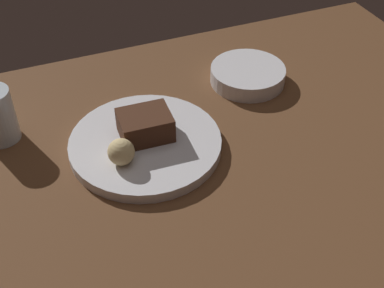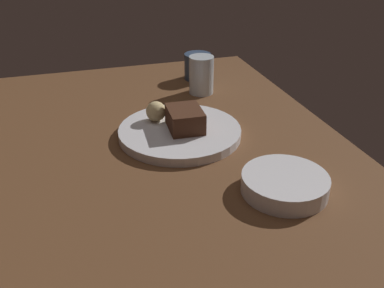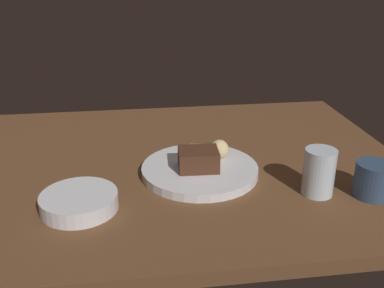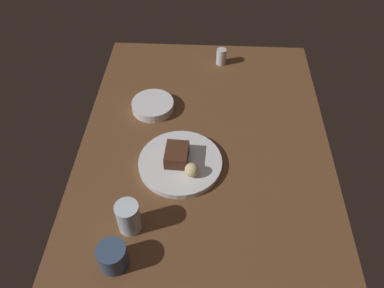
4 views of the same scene
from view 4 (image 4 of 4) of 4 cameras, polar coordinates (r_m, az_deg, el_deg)
The scene contains 8 objects.
dining_table at distance 128.21cm, azimuth 1.72°, elevation -0.62°, with size 120.00×84.00×3.00cm, color brown.
dessert_plate at distance 120.82cm, azimuth -2.00°, elevation -2.85°, with size 26.78×26.78×1.96cm, color silver.
chocolate_cake_slice at distance 118.73cm, azimuth -2.54°, elevation -1.64°, with size 8.92×7.13×4.56cm, color #472819.
bread_roll at distance 114.80cm, azimuth -0.23°, elevation -3.93°, with size 4.51×4.51×4.51cm, color #DBC184.
salt_shaker at distance 160.43cm, azimuth 4.28°, elevation 13.05°, with size 4.10×4.10×6.71cm.
water_glass at distance 105.91cm, azimuth -9.85°, elevation -10.83°, with size 6.58×6.58×10.06cm, color silver.
side_bowl at distance 139.49cm, azimuth -6.13°, elevation 5.80°, with size 15.32×15.32×3.30cm, color silver.
coffee_cup at distance 102.55cm, azimuth -12.18°, elevation -16.29°, with size 7.71×7.71×7.40cm, color #334766.
Camera 4 is at (85.27, 0.46, 97.24)cm, focal length 35.25 mm.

